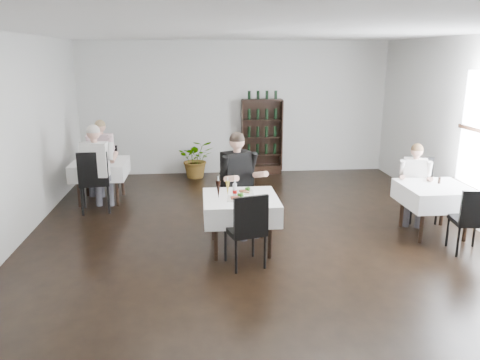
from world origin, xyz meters
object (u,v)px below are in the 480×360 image
wine_shelf (262,138)px  potted_tree (196,159)px  main_table (241,207)px  diner_main (239,176)px

wine_shelf → potted_tree: wine_shelf is taller
main_table → diner_main: diner_main is taller
wine_shelf → main_table: wine_shelf is taller
main_table → potted_tree: bearing=98.4°
potted_tree → wine_shelf: bearing=8.6°
wine_shelf → diner_main: 3.79m
wine_shelf → potted_tree: size_ratio=2.02×
main_table → diner_main: size_ratio=0.66×
potted_tree → diner_main: (0.65, -3.46, 0.48)m
wine_shelf → main_table: bearing=-101.8°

